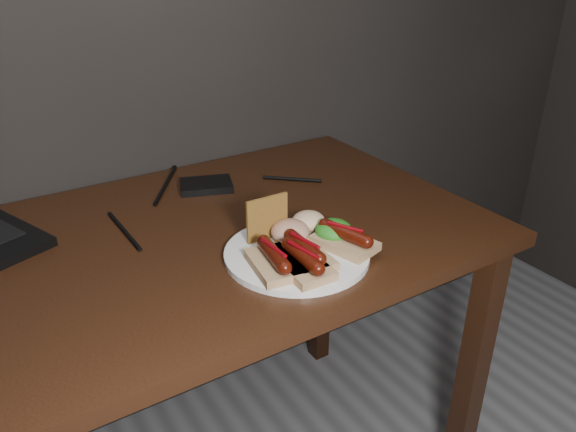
# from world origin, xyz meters

# --- Properties ---
(desk) EXTENTS (1.40, 0.70, 0.75)m
(desk) POSITION_xyz_m (0.00, 1.38, 0.66)
(desk) COLOR #361A0D
(desk) RESTS_ON ground
(hard_drive) EXTENTS (0.14, 0.12, 0.02)m
(hard_drive) POSITION_xyz_m (0.24, 1.57, 0.76)
(hard_drive) COLOR black
(hard_drive) RESTS_ON desk
(desk_cables) EXTENTS (0.94, 0.36, 0.01)m
(desk_cables) POSITION_xyz_m (0.03, 1.53, 0.75)
(desk_cables) COLOR black
(desk_cables) RESTS_ON desk
(plate) EXTENTS (0.32, 0.32, 0.01)m
(plate) POSITION_xyz_m (0.25, 1.21, 0.76)
(plate) COLOR white
(plate) RESTS_ON desk
(bread_sausage_left) EXTENTS (0.09, 0.12, 0.04)m
(bread_sausage_left) POSITION_xyz_m (0.18, 1.18, 0.78)
(bread_sausage_left) COLOR tan
(bread_sausage_left) RESTS_ON plate
(bread_sausage_center) EXTENTS (0.07, 0.12, 0.04)m
(bread_sausage_center) POSITION_xyz_m (0.24, 1.17, 0.78)
(bread_sausage_center) COLOR tan
(bread_sausage_center) RESTS_ON plate
(bread_sausage_right) EXTENTS (0.10, 0.13, 0.04)m
(bread_sausage_right) POSITION_xyz_m (0.33, 1.17, 0.78)
(bread_sausage_right) COLOR tan
(bread_sausage_right) RESTS_ON plate
(bread_sausage_extra) EXTENTS (0.07, 0.12, 0.04)m
(bread_sausage_extra) POSITION_xyz_m (0.22, 1.15, 0.78)
(bread_sausage_extra) COLOR tan
(bread_sausage_extra) RESTS_ON plate
(crispbread) EXTENTS (0.09, 0.01, 0.08)m
(crispbread) POSITION_xyz_m (0.23, 1.28, 0.80)
(crispbread) COLOR #A3742C
(crispbread) RESTS_ON plate
(salad_greens) EXTENTS (0.07, 0.07, 0.04)m
(salad_greens) POSITION_xyz_m (0.33, 1.21, 0.78)
(salad_greens) COLOR #165E12
(salad_greens) RESTS_ON plate
(salsa_mound) EXTENTS (0.07, 0.07, 0.04)m
(salsa_mound) POSITION_xyz_m (0.26, 1.24, 0.78)
(salsa_mound) COLOR maroon
(salsa_mound) RESTS_ON plate
(coleslaw_mound) EXTENTS (0.06, 0.06, 0.04)m
(coleslaw_mound) POSITION_xyz_m (0.31, 1.26, 0.78)
(coleslaw_mound) COLOR beige
(coleslaw_mound) RESTS_ON plate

